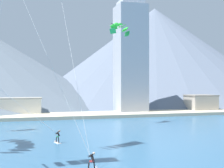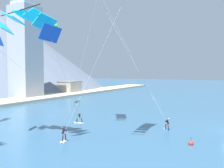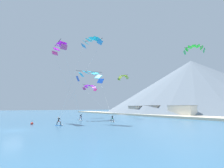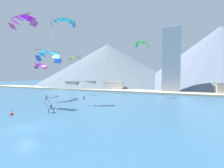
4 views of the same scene
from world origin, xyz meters
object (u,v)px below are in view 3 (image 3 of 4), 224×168
(kitesurfer_near_lead, at_px, (113,120))
(parafoil_kite_distant_high_outer, at_px, (194,48))
(parafoil_kite_near_lead, at_px, (90,76))
(race_marker_buoy, at_px, (32,124))
(parafoil_kite_distant_low_drift, at_px, (123,77))
(parafoil_kite_distant_mid_solo, at_px, (90,87))
(kitesurfer_mid_center, at_px, (80,118))
(parafoil_kite_mid_center, at_px, (60,47))
(kitesurfer_near_trail, at_px, (60,123))
(parafoil_kite_near_trail, at_px, (92,41))

(kitesurfer_near_lead, bearing_deg, parafoil_kite_distant_high_outer, 49.73)
(parafoil_kite_near_lead, relative_size, race_marker_buoy, 12.92)
(kitesurfer_near_lead, height_order, parafoil_kite_distant_low_drift, parafoil_kite_distant_low_drift)
(parafoil_kite_distant_low_drift, bearing_deg, parafoil_kite_distant_mid_solo, -132.39)
(kitesurfer_near_lead, height_order, parafoil_kite_distant_mid_solo, parafoil_kite_distant_mid_solo)
(kitesurfer_mid_center, relative_size, parafoil_kite_mid_center, 0.09)
(parafoil_kite_distant_high_outer, height_order, parafoil_kite_distant_mid_solo, parafoil_kite_distant_high_outer)
(parafoil_kite_mid_center, relative_size, parafoil_kite_distant_low_drift, 4.19)
(kitesurfer_near_trail, height_order, parafoil_kite_mid_center, parafoil_kite_mid_center)
(parafoil_kite_near_trail, relative_size, parafoil_kite_mid_center, 1.05)
(parafoil_kite_near_trail, bearing_deg, parafoil_kite_near_lead, 156.40)
(kitesurfer_near_lead, height_order, parafoil_kite_near_trail, parafoil_kite_near_trail)
(kitesurfer_near_lead, xyz_separation_m, parafoil_kite_distant_mid_solo, (-19.19, 2.78, 10.08))
(kitesurfer_near_lead, height_order, kitesurfer_near_trail, kitesurfer_near_trail)
(kitesurfer_mid_center, bearing_deg, kitesurfer_near_trail, -38.12)
(kitesurfer_near_trail, bearing_deg, race_marker_buoy, -142.17)
(parafoil_kite_mid_center, bearing_deg, parafoil_kite_near_lead, 105.56)
(parafoil_kite_near_lead, bearing_deg, race_marker_buoy, -65.14)
(parafoil_kite_near_lead, distance_m, race_marker_buoy, 22.26)
(parafoil_kite_distant_mid_solo, bearing_deg, parafoil_kite_near_lead, -25.09)
(parafoil_kite_near_trail, relative_size, parafoil_kite_distant_high_outer, 4.52)
(kitesurfer_near_trail, bearing_deg, parafoil_kite_near_trail, 117.89)
(kitesurfer_near_lead, distance_m, kitesurfer_near_trail, 13.36)
(parafoil_kite_near_trail, height_order, parafoil_kite_mid_center, parafoil_kite_near_trail)
(parafoil_kite_near_lead, xyz_separation_m, parafoil_kite_distant_high_outer, (23.88, 15.82, 4.39))
(parafoil_kite_near_lead, bearing_deg, parafoil_kite_distant_low_drift, 90.48)
(parafoil_kite_distant_low_drift, bearing_deg, race_marker_buoy, -74.94)
(parafoil_kite_distant_mid_solo, distance_m, race_marker_buoy, 27.54)
(parafoil_kite_near_lead, relative_size, parafoil_kite_mid_center, 0.70)
(kitesurfer_mid_center, distance_m, race_marker_buoy, 14.00)
(kitesurfer_near_lead, bearing_deg, kitesurfer_mid_center, -153.54)
(parafoil_kite_distant_high_outer, relative_size, race_marker_buoy, 4.30)
(parafoil_kite_near_trail, distance_m, parafoil_kite_distant_mid_solo, 20.38)
(kitesurfer_near_lead, relative_size, parafoil_kite_mid_center, 0.09)
(kitesurfer_near_lead, height_order, parafoil_kite_near_lead, parafoil_kite_near_lead)
(parafoil_kite_near_trail, bearing_deg, parafoil_kite_distant_mid_solo, 155.67)
(parafoil_kite_near_trail, height_order, race_marker_buoy, parafoil_kite_near_trail)
(kitesurfer_mid_center, distance_m, parafoil_kite_near_lead, 13.17)
(kitesurfer_near_trail, relative_size, parafoil_kite_near_lead, 0.13)
(kitesurfer_mid_center, distance_m, parafoil_kite_distant_high_outer, 33.82)
(kitesurfer_mid_center, bearing_deg, parafoil_kite_distant_mid_solo, 143.32)
(kitesurfer_mid_center, xyz_separation_m, parafoil_kite_mid_center, (0.84, -6.52, 18.62))
(parafoil_kite_near_lead, bearing_deg, parafoil_kite_mid_center, -74.44)
(kitesurfer_mid_center, bearing_deg, parafoil_kite_near_lead, 118.50)
(kitesurfer_near_trail, height_order, parafoil_kite_near_lead, parafoil_kite_near_lead)
(parafoil_kite_near_lead, xyz_separation_m, race_marker_buoy, (7.64, -16.49, -12.85))
(kitesurfer_near_lead, xyz_separation_m, parafoil_kite_near_lead, (-11.27, -0.93, 12.54))
(kitesurfer_mid_center, height_order, parafoil_kite_distant_low_drift, parafoil_kite_distant_low_drift)
(kitesurfer_mid_center, distance_m, parafoil_kite_distant_low_drift, 20.84)
(parafoil_kite_distant_high_outer, bearing_deg, parafoil_kite_near_lead, -146.48)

